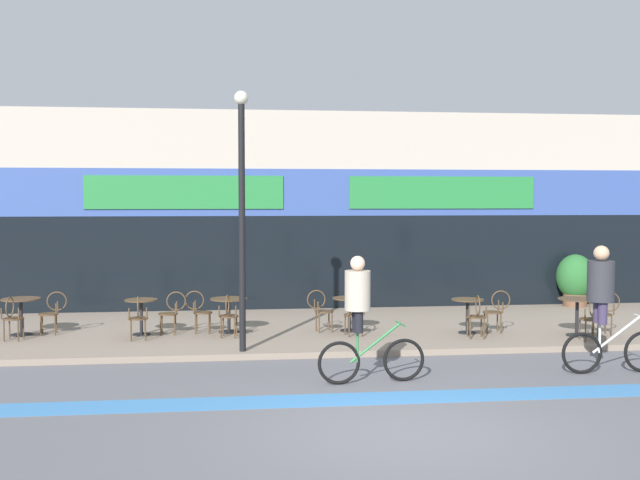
{
  "coord_description": "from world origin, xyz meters",
  "views": [
    {
      "loc": [
        -2.17,
        -9.12,
        2.97
      ],
      "look_at": [
        -0.23,
        7.22,
        2.05
      ],
      "focal_mm": 42.0,
      "sensor_mm": 36.0,
      "label": 1
    }
  ],
  "objects_px": {
    "cafe_chair_5_side": "(606,311)",
    "cafe_chair_1_near": "(138,315)",
    "bistro_table_1": "(141,310)",
    "cafe_chair_5_near": "(591,316)",
    "cafe_chair_0_near": "(12,315)",
    "lamp_post": "(242,201)",
    "planter_pot": "(575,279)",
    "cyclist_0": "(362,312)",
    "cafe_chair_4_side": "(496,308)",
    "cafe_chair_1_side": "(172,310)",
    "cafe_chair_3_side": "(321,308)",
    "bistro_table_5": "(577,309)",
    "cafe_chair_3_near": "(355,312)",
    "bistro_table_3": "(349,307)",
    "bistro_table_4": "(468,309)",
    "bistro_table_2": "(229,308)",
    "cafe_chair_4_near": "(477,313)",
    "cafe_chair_2_side": "(199,309)",
    "bistro_table_0": "(21,309)",
    "cafe_chair_0_side": "(52,310)",
    "cafe_chair_2_near": "(228,313)",
    "cyclist_1": "(604,300)"
  },
  "relations": [
    {
      "from": "cafe_chair_5_near",
      "to": "bistro_table_3",
      "type": "bearing_deg",
      "value": 72.19
    },
    {
      "from": "cafe_chair_4_near",
      "to": "bistro_table_4",
      "type": "bearing_deg",
      "value": 6.22
    },
    {
      "from": "bistro_table_1",
      "to": "cafe_chair_5_near",
      "type": "height_order",
      "value": "cafe_chair_5_near"
    },
    {
      "from": "bistro_table_4",
      "to": "cafe_chair_3_near",
      "type": "xyz_separation_m",
      "value": [
        -2.42,
        -0.08,
        -0.0
      ]
    },
    {
      "from": "cafe_chair_0_side",
      "to": "bistro_table_0",
      "type": "bearing_deg",
      "value": -6.71
    },
    {
      "from": "cafe_chair_0_near",
      "to": "cyclist_1",
      "type": "bearing_deg",
      "value": -102.8
    },
    {
      "from": "cafe_chair_5_side",
      "to": "bistro_table_0",
      "type": "bearing_deg",
      "value": -3.09
    },
    {
      "from": "cafe_chair_3_side",
      "to": "cafe_chair_4_near",
      "type": "height_order",
      "value": "same"
    },
    {
      "from": "cafe_chair_5_side",
      "to": "lamp_post",
      "type": "height_order",
      "value": "lamp_post"
    },
    {
      "from": "cafe_chair_4_side",
      "to": "cafe_chair_5_near",
      "type": "relative_size",
      "value": 1.0
    },
    {
      "from": "bistro_table_3",
      "to": "cafe_chair_5_near",
      "type": "xyz_separation_m",
      "value": [
        4.59,
        -1.73,
        -0.0
      ]
    },
    {
      "from": "cafe_chair_0_side",
      "to": "cafe_chair_5_side",
      "type": "relative_size",
      "value": 1.0
    },
    {
      "from": "bistro_table_3",
      "to": "cafe_chair_2_near",
      "type": "xyz_separation_m",
      "value": [
        -2.58,
        -0.47,
        -0.0
      ]
    },
    {
      "from": "cafe_chair_1_side",
      "to": "cyclist_0",
      "type": "xyz_separation_m",
      "value": [
        3.32,
        -4.1,
        0.52
      ]
    },
    {
      "from": "cafe_chair_1_side",
      "to": "cafe_chair_3_side",
      "type": "bearing_deg",
      "value": 178.86
    },
    {
      "from": "lamp_post",
      "to": "planter_pot",
      "type": "bearing_deg",
      "value": 28.67
    },
    {
      "from": "cafe_chair_3_side",
      "to": "bistro_table_2",
      "type": "bearing_deg",
      "value": 169.16
    },
    {
      "from": "bistro_table_2",
      "to": "cafe_chair_4_near",
      "type": "distance_m",
      "value": 5.17
    },
    {
      "from": "cafe_chair_1_side",
      "to": "cafe_chair_1_near",
      "type": "bearing_deg",
      "value": 45.57
    },
    {
      "from": "cafe_chair_0_near",
      "to": "cafe_chair_1_side",
      "type": "height_order",
      "value": "same"
    },
    {
      "from": "cafe_chair_0_near",
      "to": "cafe_chair_4_side",
      "type": "xyz_separation_m",
      "value": [
        9.93,
        -0.26,
        0.0
      ]
    },
    {
      "from": "cafe_chair_1_near",
      "to": "cafe_chair_5_side",
      "type": "xyz_separation_m",
      "value": [
        9.6,
        -0.54,
        0.0
      ]
    },
    {
      "from": "cafe_chair_4_side",
      "to": "planter_pot",
      "type": "bearing_deg",
      "value": -128.64
    },
    {
      "from": "cafe_chair_3_near",
      "to": "cafe_chair_4_near",
      "type": "bearing_deg",
      "value": -111.26
    },
    {
      "from": "cafe_chair_0_near",
      "to": "cafe_chair_5_side",
      "type": "xyz_separation_m",
      "value": [
        12.09,
        -0.81,
        0.0
      ]
    },
    {
      "from": "bistro_table_0",
      "to": "cafe_chair_0_side",
      "type": "distance_m",
      "value": 0.63
    },
    {
      "from": "bistro_table_4",
      "to": "cafe_chair_5_near",
      "type": "distance_m",
      "value": 2.46
    },
    {
      "from": "cafe_chair_2_side",
      "to": "planter_pot",
      "type": "relative_size",
      "value": 0.66
    },
    {
      "from": "cafe_chair_4_side",
      "to": "cafe_chair_3_near",
      "type": "bearing_deg",
      "value": 7.05
    },
    {
      "from": "bistro_table_4",
      "to": "cyclist_0",
      "type": "height_order",
      "value": "cyclist_0"
    },
    {
      "from": "cafe_chair_3_side",
      "to": "cafe_chair_5_near",
      "type": "xyz_separation_m",
      "value": [
        5.22,
        -1.72,
        0.0
      ]
    },
    {
      "from": "cafe_chair_1_side",
      "to": "planter_pot",
      "type": "bearing_deg",
      "value": -164.01
    },
    {
      "from": "cafe_chair_2_side",
      "to": "cafe_chair_4_near",
      "type": "height_order",
      "value": "same"
    },
    {
      "from": "planter_pot",
      "to": "cyclist_0",
      "type": "height_order",
      "value": "cyclist_0"
    },
    {
      "from": "cafe_chair_5_side",
      "to": "cyclist_0",
      "type": "distance_m",
      "value": 6.4
    },
    {
      "from": "cafe_chair_3_near",
      "to": "cafe_chair_3_side",
      "type": "bearing_deg",
      "value": 37.4
    },
    {
      "from": "cafe_chair_5_side",
      "to": "cafe_chair_1_near",
      "type": "bearing_deg",
      "value": 0.43
    },
    {
      "from": "lamp_post",
      "to": "cyclist_0",
      "type": "height_order",
      "value": "lamp_post"
    },
    {
      "from": "bistro_table_1",
      "to": "cafe_chair_2_side",
      "type": "xyz_separation_m",
      "value": [
        1.19,
        0.09,
        -0.01
      ]
    },
    {
      "from": "bistro_table_2",
      "to": "cafe_chair_2_near",
      "type": "bearing_deg",
      "value": -91.02
    },
    {
      "from": "bistro_table_5",
      "to": "cafe_chair_3_side",
      "type": "distance_m",
      "value": 5.33
    },
    {
      "from": "cafe_chair_4_side",
      "to": "cafe_chair_5_side",
      "type": "distance_m",
      "value": 2.23
    },
    {
      "from": "cyclist_1",
      "to": "cyclist_0",
      "type": "bearing_deg",
      "value": -176.54
    },
    {
      "from": "cafe_chair_0_side",
      "to": "cafe_chair_2_near",
      "type": "relative_size",
      "value": 1.0
    },
    {
      "from": "bistro_table_3",
      "to": "cafe_chair_4_near",
      "type": "distance_m",
      "value": 2.69
    },
    {
      "from": "bistro_table_5",
      "to": "cafe_chair_0_near",
      "type": "xyz_separation_m",
      "value": [
        -11.47,
        0.81,
        -0.04
      ]
    },
    {
      "from": "bistro_table_0",
      "to": "cafe_chair_3_side",
      "type": "xyz_separation_m",
      "value": [
        6.24,
        -0.34,
        -0.04
      ]
    },
    {
      "from": "bistro_table_1",
      "to": "bistro_table_5",
      "type": "height_order",
      "value": "bistro_table_5"
    },
    {
      "from": "cafe_chair_0_near",
      "to": "cafe_chair_4_side",
      "type": "relative_size",
      "value": 1.0
    },
    {
      "from": "bistro_table_5",
      "to": "planter_pot",
      "type": "bearing_deg",
      "value": 64.85
    }
  ]
}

